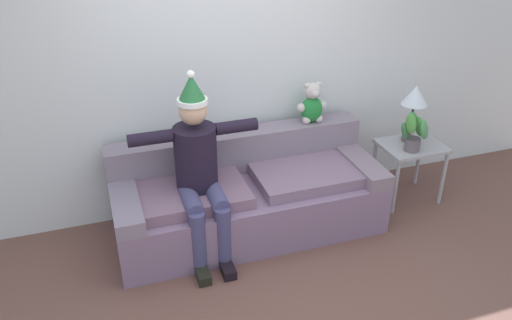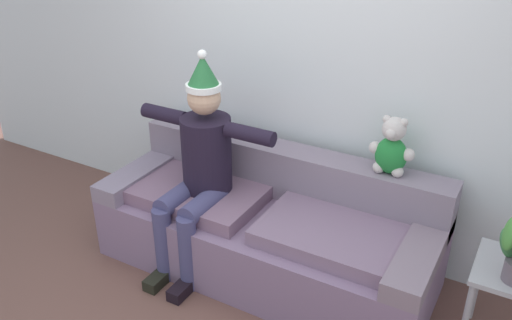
{
  "view_description": "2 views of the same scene",
  "coord_description": "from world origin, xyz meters",
  "px_view_note": "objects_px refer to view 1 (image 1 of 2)",
  "views": [
    {
      "loc": [
        -1.14,
        -2.6,
        2.7
      ],
      "look_at": [
        0.04,
        0.9,
        0.72
      ],
      "focal_mm": 35.84,
      "sensor_mm": 36.0,
      "label": 1
    },
    {
      "loc": [
        1.46,
        -1.72,
        2.41
      ],
      "look_at": [
        -0.06,
        0.94,
        0.86
      ],
      "focal_mm": 37.69,
      "sensor_mm": 36.0,
      "label": 2
    }
  ],
  "objects_px": {
    "couch": "(247,195)",
    "table_lamp": "(415,98)",
    "teddy_bear": "(312,104)",
    "person_seated": "(199,166)",
    "potted_plant": "(414,132)",
    "side_table": "(411,153)"
  },
  "relations": [
    {
      "from": "couch",
      "to": "table_lamp",
      "type": "distance_m",
      "value": 1.77
    },
    {
      "from": "teddy_bear",
      "to": "table_lamp",
      "type": "xyz_separation_m",
      "value": [
        0.92,
        -0.22,
        0.03
      ]
    },
    {
      "from": "couch",
      "to": "teddy_bear",
      "type": "distance_m",
      "value": 1.01
    },
    {
      "from": "person_seated",
      "to": "teddy_bear",
      "type": "relative_size",
      "value": 3.99
    },
    {
      "from": "person_seated",
      "to": "potted_plant",
      "type": "bearing_deg",
      "value": 0.83
    },
    {
      "from": "teddy_bear",
      "to": "table_lamp",
      "type": "distance_m",
      "value": 0.95
    },
    {
      "from": "table_lamp",
      "to": "teddy_bear",
      "type": "bearing_deg",
      "value": 166.66
    },
    {
      "from": "couch",
      "to": "teddy_bear",
      "type": "height_order",
      "value": "teddy_bear"
    },
    {
      "from": "side_table",
      "to": "potted_plant",
      "type": "height_order",
      "value": "potted_plant"
    },
    {
      "from": "couch",
      "to": "table_lamp",
      "type": "relative_size",
      "value": 4.2
    },
    {
      "from": "person_seated",
      "to": "couch",
      "type": "bearing_deg",
      "value": 19.87
    },
    {
      "from": "teddy_bear",
      "to": "table_lamp",
      "type": "bearing_deg",
      "value": -13.34
    },
    {
      "from": "couch",
      "to": "teddy_bear",
      "type": "xyz_separation_m",
      "value": [
        0.71,
        0.28,
        0.66
      ]
    },
    {
      "from": "couch",
      "to": "side_table",
      "type": "xyz_separation_m",
      "value": [
        1.61,
        -0.03,
        0.17
      ]
    },
    {
      "from": "teddy_bear",
      "to": "table_lamp",
      "type": "height_order",
      "value": "teddy_bear"
    },
    {
      "from": "person_seated",
      "to": "table_lamp",
      "type": "distance_m",
      "value": 2.1
    },
    {
      "from": "couch",
      "to": "person_seated",
      "type": "height_order",
      "value": "person_seated"
    },
    {
      "from": "teddy_bear",
      "to": "potted_plant",
      "type": "height_order",
      "value": "teddy_bear"
    },
    {
      "from": "person_seated",
      "to": "potted_plant",
      "type": "relative_size",
      "value": 3.85
    },
    {
      "from": "side_table",
      "to": "potted_plant",
      "type": "xyz_separation_m",
      "value": [
        -0.08,
        -0.1,
        0.28
      ]
    },
    {
      "from": "person_seated",
      "to": "table_lamp",
      "type": "height_order",
      "value": "person_seated"
    },
    {
      "from": "couch",
      "to": "potted_plant",
      "type": "height_order",
      "value": "potted_plant"
    }
  ]
}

